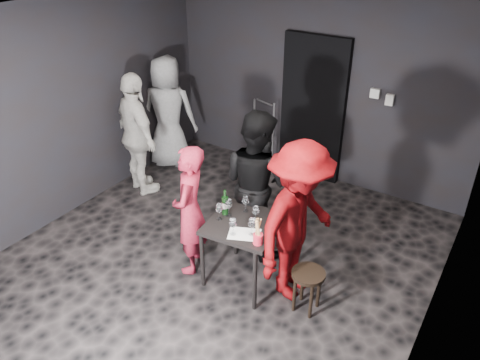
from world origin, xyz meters
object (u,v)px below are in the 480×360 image
Objects in this scene: server_red at (190,211)px; breadstick_cup at (258,232)px; bystander_grey at (168,105)px; stool at (308,280)px; wine_bottle at (225,205)px; tasting_table at (245,230)px; hand_truck at (262,157)px; bystander_cream at (136,126)px; woman_black at (256,173)px; man_maroon at (299,212)px.

server_red is 0.92m from breadstick_cup.
bystander_grey is at bearing -158.05° from server_red.
stool is 0.32× the size of server_red.
bystander_grey is at bearing 142.62° from wine_bottle.
stool is at bearing 70.25° from server_red.
bystander_grey is at bearing 145.25° from tasting_table.
hand_truck is 2.01m from bystander_cream.
stool is at bearing -33.06° from hand_truck.
woman_black is at bearing 147.10° from stool.
woman_black is at bearing 128.02° from server_red.
tasting_table is 0.65m from man_maroon.
server_red is at bearing -176.59° from stool.
bystander_grey reaches higher than stool.
hand_truck is 3.72× the size of breadstick_cup.
breadstick_cup is at bearing -42.67° from hand_truck.
wine_bottle is at bearing 105.38° from man_maroon.
hand_truck is 2.99m from stool.
breadstick_cup reaches higher than stool.
server_red is at bearing -168.87° from tasting_table.
bystander_cream reaches higher than hand_truck.
woman_black is 2.44m from bystander_grey.
woman_black is at bearing 131.91° from bystander_grey.
hand_truck is at bearing -176.41° from bystander_grey.
man_maroon reaches higher than stool.
server_red reaches higher than wine_bottle.
breadstick_cup reaches higher than wine_bottle.
woman_black is (0.90, -1.70, 0.78)m from hand_truck.
hand_truck is 2.96m from breadstick_cup.
stool is 1.42m from server_red.
tasting_table is at bearing 177.06° from stool.
man_maroon reaches higher than hand_truck.
tasting_table is at bearing -5.97° from wine_bottle.
hand_truck is 2.82m from man_maroon.
bystander_grey is at bearing 144.93° from breadstick_cup.
wine_bottle is (-0.04, -0.57, -0.13)m from woman_black.
tasting_table is 0.38× the size of woman_black.
server_red is at bearing 74.23° from woman_black.
wine_bottle is at bearing -51.10° from hand_truck.
man_maroon is at bearing 130.59° from bystander_grey.
bystander_grey is 2.71m from wine_bottle.
wine_bottle is (0.86, -2.26, 0.65)m from hand_truck.
bystander_grey is 6.89× the size of wine_bottle.
server_red is 1.20m from man_maroon.
breadstick_cup is at bearing -24.61° from wine_bottle.
tasting_table reaches higher than stool.
server_red is at bearing 173.46° from breadstick_cup.
stool is 0.24× the size of woman_black.
stool is 0.24× the size of bystander_grey.
man_maroon is at bearing 14.67° from tasting_table.
bystander_cream is at bearing 6.73° from woman_black.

